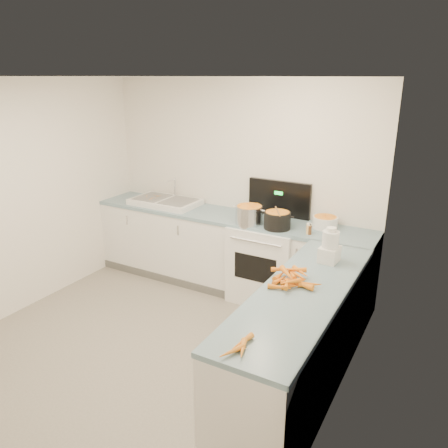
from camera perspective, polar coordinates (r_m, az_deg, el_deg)
The scene contains 18 objects.
floor at distance 4.35m, azimuth -11.06°, elevation -16.76°, with size 3.50×4.00×0.00m, color gray, non-canonical shape.
ceiling at distance 3.56m, azimuth -13.66°, elevation 18.20°, with size 3.50×4.00×0.00m, color white, non-canonical shape.
wall_back at distance 5.37m, azimuth 1.92°, elevation 5.21°, with size 3.50×2.50×0.00m, color white, non-canonical shape.
wall_right at distance 2.99m, azimuth 14.16°, elevation -6.63°, with size 4.00×2.50×0.00m, color white, non-canonical shape.
counter_back at distance 5.35m, azimuth 0.34°, elevation -3.58°, with size 3.50×0.62×0.94m.
counter_right at distance 3.69m, azimuth 9.87°, elevation -14.94°, with size 0.62×2.20×0.94m.
stove at distance 5.12m, azimuth 5.67°, elevation -4.72°, with size 0.76×0.65×1.36m.
sink at distance 5.66m, azimuth -7.65°, elevation 2.91°, with size 0.86×0.52×0.31m.
steel_pot at distance 4.86m, azimuth 3.31°, elevation 1.09°, with size 0.31×0.31×0.22m, color silver.
black_pot at distance 4.73m, azimuth 6.97°, elevation 0.37°, with size 0.29×0.29×0.21m, color black.
wooden_spoon at distance 4.70m, azimuth 7.03°, elevation 1.67°, with size 0.01×0.01×0.35m, color #AD7A47.
mixing_bowl at distance 4.85m, azimuth 13.05°, elevation 0.23°, with size 0.27×0.27×0.13m, color white.
extract_bottle at distance 4.62m, azimuth 11.13°, elevation -0.80°, with size 0.04×0.04×0.09m, color #593319.
spice_jar at distance 4.63m, azimuth 11.04°, elevation -0.69°, with size 0.06×0.06×0.10m, color #E5B266.
food_processor at distance 3.95m, azimuth 13.67°, elevation -2.96°, with size 0.17×0.20×0.32m.
carrot_pile at distance 3.54m, azimuth 8.90°, elevation -7.05°, with size 0.46×0.39×0.09m.
peeled_carrots at distance 2.72m, azimuth 1.99°, elevation -15.76°, with size 0.15×0.31×0.04m.
peelings at distance 5.75m, azimuth -9.15°, elevation 3.52°, with size 0.20×0.24×0.01m.
Camera 1 is at (2.40, -2.64, 2.50)m, focal length 35.00 mm.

